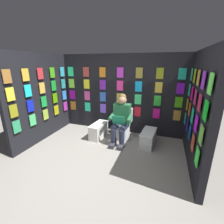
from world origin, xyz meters
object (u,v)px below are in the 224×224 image
Objects in this scene: person_reading at (121,119)px; comic_longbox_near at (99,130)px; comic_longbox_far at (148,138)px; toilet at (123,126)px.

comic_longbox_near is at bearing -3.49° from person_reading.
person_reading is 1.83× the size of comic_longbox_near.
toilet is at bearing -10.51° from comic_longbox_far.
toilet is 0.65× the size of person_reading.
person_reading is 0.79m from comic_longbox_far.
person_reading reaches higher than comic_longbox_far.
comic_longbox_far is (-0.67, 0.19, -0.15)m from toilet.
comic_longbox_near is at bearing 5.31° from comic_longbox_far.
person_reading is (-0.00, 0.23, 0.27)m from toilet.
person_reading is at bearing -178.11° from comic_longbox_near.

